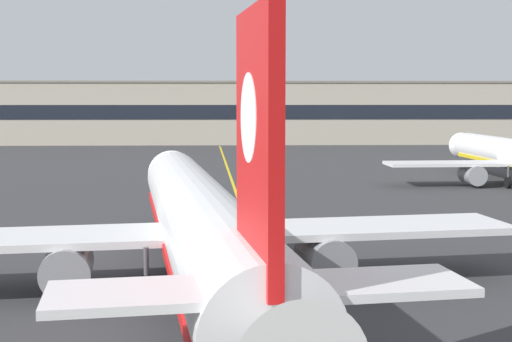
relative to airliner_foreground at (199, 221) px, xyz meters
name	(u,v)px	position (x,y,z in m)	size (l,w,h in m)	color
taxiway_centreline	(250,233)	(2.83, 14.51, -3.37)	(0.30, 180.00, 0.01)	yellow
airliner_foreground	(199,221)	(0.00, 0.00, 0.00)	(32.36, 41.43, 11.65)	white
safety_cone_by_nose_gear	(207,228)	(-0.19, 15.45, -3.11)	(0.44, 0.44, 0.55)	orange
terminal_building	(232,112)	(1.63, 112.88, 2.94)	(143.77, 12.40, 12.60)	#B2A893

